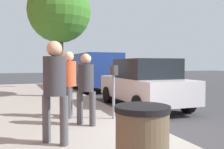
# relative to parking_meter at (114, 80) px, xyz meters

# --- Properties ---
(ground_plane) EXTENTS (80.00, 80.00, 0.00)m
(ground_plane) POSITION_rel_parking_meter_xyz_m (-1.46, -0.58, -1.17)
(ground_plane) COLOR #38383A
(ground_plane) RESTS_ON ground
(parking_meter) EXTENTS (0.36, 0.12, 1.41)m
(parking_meter) POSITION_rel_parking_meter_xyz_m (0.00, 0.00, 0.00)
(parking_meter) COLOR gray
(parking_meter) RESTS_ON sidewalk_slab
(pedestrian_at_meter) EXTENTS (0.44, 0.38, 1.69)m
(pedestrian_at_meter) POSITION_rel_parking_meter_xyz_m (-0.38, 0.85, -0.03)
(pedestrian_at_meter) COLOR #47474C
(pedestrian_at_meter) RESTS_ON sidewalk_slab
(pedestrian_bystander) EXTENTS (0.45, 0.42, 1.86)m
(pedestrian_bystander) POSITION_rel_parking_meter_xyz_m (-1.50, 1.73, 0.09)
(pedestrian_bystander) COLOR #47474C
(pedestrian_bystander) RESTS_ON sidewalk_slab
(parking_officer) EXTENTS (0.52, 0.39, 1.78)m
(parking_officer) POSITION_rel_parking_meter_xyz_m (0.63, 1.05, 0.04)
(parking_officer) COLOR #47474C
(parking_officer) RESTS_ON sidewalk_slab
(parked_sedan_near) EXTENTS (4.44, 2.05, 1.77)m
(parked_sedan_near) POSITION_rel_parking_meter_xyz_m (1.90, -1.93, -0.27)
(parked_sedan_near) COLOR silver
(parked_sedan_near) RESTS_ON ground_plane
(parked_van_far) EXTENTS (5.23, 2.19, 2.18)m
(parked_van_far) POSITION_rel_parking_meter_xyz_m (8.40, -1.93, 0.09)
(parked_van_far) COLOR navy
(parked_van_far) RESTS_ON ground_plane
(street_tree) EXTENTS (2.75, 2.75, 5.13)m
(street_tree) POSITION_rel_parking_meter_xyz_m (5.02, 0.57, 2.71)
(street_tree) COLOR brown
(street_tree) RESTS_ON sidewalk_slab
(traffic_signal) EXTENTS (0.24, 0.44, 3.60)m
(traffic_signal) POSITION_rel_parking_meter_xyz_m (9.15, -0.05, 1.41)
(traffic_signal) COLOR black
(traffic_signal) RESTS_ON sidewalk_slab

